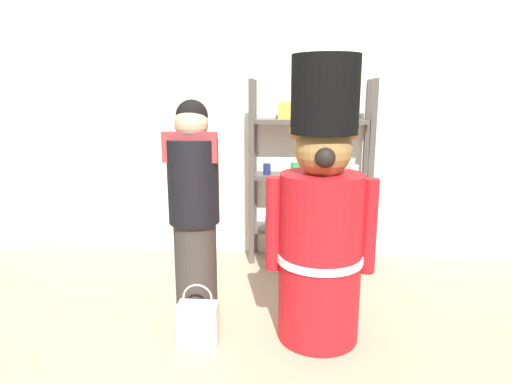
{
  "coord_description": "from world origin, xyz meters",
  "views": [
    {
      "loc": [
        0.33,
        -2.22,
        1.63
      ],
      "look_at": [
        0.1,
        0.58,
        1.0
      ],
      "focal_mm": 30.68,
      "sensor_mm": 36.0,
      "label": 1
    }
  ],
  "objects_px": {
    "person_shopper": "(194,213)",
    "shopping_bag": "(198,323)",
    "teddy_bear_guard": "(321,221)",
    "merchandise_shelf": "(310,173)"
  },
  "relations": [
    {
      "from": "person_shopper",
      "to": "teddy_bear_guard",
      "type": "bearing_deg",
      "value": -5.67
    },
    {
      "from": "merchandise_shelf",
      "to": "teddy_bear_guard",
      "type": "bearing_deg",
      "value": -89.23
    },
    {
      "from": "teddy_bear_guard",
      "to": "shopping_bag",
      "type": "distance_m",
      "value": 1.05
    },
    {
      "from": "shopping_bag",
      "to": "teddy_bear_guard",
      "type": "bearing_deg",
      "value": 12.37
    },
    {
      "from": "merchandise_shelf",
      "to": "teddy_bear_guard",
      "type": "distance_m",
      "value": 1.45
    },
    {
      "from": "person_shopper",
      "to": "shopping_bag",
      "type": "distance_m",
      "value": 0.73
    },
    {
      "from": "merchandise_shelf",
      "to": "person_shopper",
      "type": "relative_size",
      "value": 1.11
    },
    {
      "from": "person_shopper",
      "to": "shopping_bag",
      "type": "relative_size",
      "value": 3.71
    },
    {
      "from": "merchandise_shelf",
      "to": "shopping_bag",
      "type": "xyz_separation_m",
      "value": [
        -0.77,
        -1.62,
        -0.73
      ]
    },
    {
      "from": "merchandise_shelf",
      "to": "shopping_bag",
      "type": "distance_m",
      "value": 1.94
    }
  ]
}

